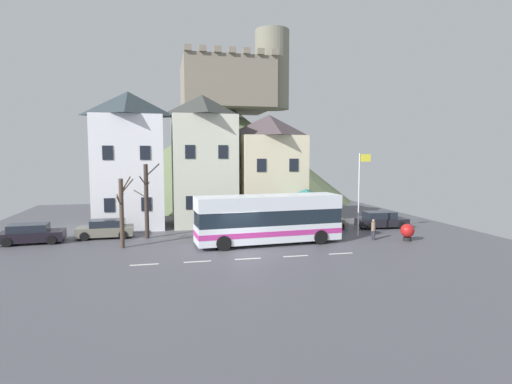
% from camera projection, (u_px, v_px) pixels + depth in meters
% --- Properties ---
extents(ground_plane, '(40.00, 60.00, 0.07)m').
position_uv_depth(ground_plane, '(244.00, 254.00, 25.86)').
color(ground_plane, '#4D4D55').
extents(townhouse_00, '(5.65, 5.27, 11.49)m').
position_uv_depth(townhouse_00, '(129.00, 160.00, 34.95)').
color(townhouse_00, white).
rests_on(townhouse_00, ground_plane).
extents(townhouse_01, '(5.41, 6.90, 11.52)m').
position_uv_depth(townhouse_01, '(203.00, 160.00, 37.11)').
color(townhouse_01, beige).
rests_on(townhouse_01, ground_plane).
extents(townhouse_02, '(5.72, 6.03, 9.85)m').
position_uv_depth(townhouse_02, '(269.00, 169.00, 38.08)').
color(townhouse_02, beige).
rests_on(townhouse_02, ground_plane).
extents(hilltop_castle, '(34.55, 34.55, 22.69)m').
position_uv_depth(hilltop_castle, '(226.00, 147.00, 57.73)').
color(hilltop_castle, '#5E6C4A').
rests_on(hilltop_castle, ground_plane).
extents(transit_bus, '(10.32, 3.20, 3.40)m').
position_uv_depth(transit_bus, '(268.00, 220.00, 28.67)').
color(transit_bus, white).
rests_on(transit_bus, ground_plane).
extents(bus_shelter, '(3.60, 3.60, 3.48)m').
position_uv_depth(bus_shelter, '(306.00, 196.00, 33.24)').
color(bus_shelter, '#473D33').
rests_on(bus_shelter, ground_plane).
extents(parked_car_00, '(4.08, 1.90, 1.36)m').
position_uv_depth(parked_car_00, '(106.00, 229.00, 30.84)').
color(parked_car_00, slate).
rests_on(parked_car_00, ground_plane).
extents(parked_car_01, '(4.32, 2.05, 1.39)m').
position_uv_depth(parked_car_01, '(381.00, 220.00, 35.03)').
color(parked_car_01, black).
rests_on(parked_car_01, ground_plane).
extents(parked_car_02, '(4.28, 2.22, 1.37)m').
position_uv_depth(parked_car_02, '(31.00, 234.00, 28.95)').
color(parked_car_02, black).
rests_on(parked_car_02, ground_plane).
extents(parked_car_03, '(4.34, 2.12, 1.38)m').
position_uv_depth(parked_car_03, '(320.00, 221.00, 34.36)').
color(parked_car_03, slate).
rests_on(parked_car_03, ground_plane).
extents(pedestrian_00, '(0.29, 0.38, 1.51)m').
position_uv_depth(pedestrian_00, '(373.00, 229.00, 30.10)').
color(pedestrian_00, '#2D2D38').
rests_on(pedestrian_00, ground_plane).
extents(pedestrian_01, '(0.32, 0.35, 1.64)m').
position_uv_depth(pedestrian_01, '(339.00, 223.00, 32.26)').
color(pedestrian_01, '#38332D').
rests_on(pedestrian_01, ground_plane).
extents(public_bench, '(1.73, 0.48, 0.87)m').
position_uv_depth(public_bench, '(311.00, 221.00, 35.76)').
color(public_bench, '#33473D').
rests_on(public_bench, ground_plane).
extents(flagpole, '(0.95, 0.10, 6.32)m').
position_uv_depth(flagpole, '(360.00, 188.00, 31.14)').
color(flagpole, silver).
rests_on(flagpole, ground_plane).
extents(harbour_buoy, '(0.99, 0.99, 1.24)m').
position_uv_depth(harbour_buoy, '(407.00, 231.00, 29.77)').
color(harbour_buoy, black).
rests_on(harbour_buoy, ground_plane).
extents(bare_tree_00, '(1.25, 1.73, 4.74)m').
position_uv_depth(bare_tree_00, '(122.00, 211.00, 27.41)').
color(bare_tree_00, '#47382D').
rests_on(bare_tree_00, ground_plane).
extents(bare_tree_01, '(1.93, 1.55, 5.58)m').
position_uv_depth(bare_tree_01, '(146.00, 200.00, 30.49)').
color(bare_tree_01, '#382D28').
rests_on(bare_tree_01, ground_plane).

